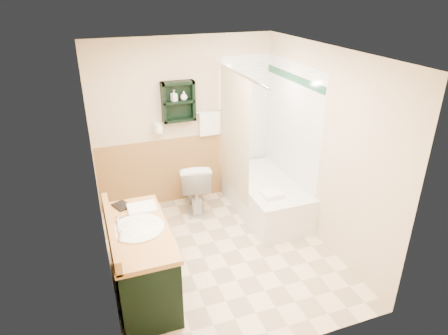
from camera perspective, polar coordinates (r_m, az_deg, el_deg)
The scene contains 25 objects.
floor at distance 5.00m, azimuth -0.46°, elevation -12.15°, with size 3.00×3.00×0.00m, color beige.
back_wall at distance 5.74m, azimuth -5.68°, elevation 6.37°, with size 2.60×0.04×2.40m, color beige.
left_wall at distance 4.17m, azimuth -17.85°, elevation -2.16°, with size 0.04×3.00×2.40m, color beige.
right_wall at distance 4.95m, azimuth 14.04°, elevation 2.64°, with size 0.04×3.00×2.40m, color beige.
ceiling at distance 4.03m, azimuth -0.58°, elevation 16.44°, with size 2.60×3.00×0.04m, color white.
wainscot_left at distance 4.52m, azimuth -16.24°, elevation -10.03°, with size 2.98×2.98×1.00m, color #AE8446, non-canonical shape.
wainscot_back at distance 5.97m, azimuth -5.31°, elevation -0.11°, with size 2.58×2.58×1.00m, color #AE8446, non-canonical shape.
mirror_frame at distance 3.55m, azimuth -17.07°, elevation -1.55°, with size 1.30×1.30×1.00m, color brown, non-canonical shape.
mirror_glass at distance 3.55m, azimuth -16.99°, elevation -1.54°, with size 1.20×1.20×0.90m, color white, non-canonical shape.
tile_right at distance 5.57m, azimuth 9.34°, elevation 3.94°, with size 1.50×1.50×2.10m, color white, non-canonical shape.
tile_back at distance 6.07m, azimuth 3.92°, elevation 5.98°, with size 0.95×0.95×2.10m, color white, non-canonical shape.
tile_accent at distance 5.33m, azimuth 9.89°, elevation 12.49°, with size 1.50×1.50×0.10m, color #14482D, non-canonical shape.
wall_shelf at distance 5.51m, azimuth -6.54°, elevation 9.34°, with size 0.45×0.15×0.55m, color black.
hair_dryer at distance 5.57m, azimuth -9.43°, elevation 5.59°, with size 0.10×0.24×0.18m, color white, non-canonical shape.
towel_bar at distance 5.72m, azimuth -2.15°, elevation 8.00°, with size 0.40×0.06×0.40m, color white, non-canonical shape.
curtain_rod at distance 4.98m, azimuth 2.35°, elevation 13.16°, with size 0.03×0.03×1.60m, color silver.
shower_curtain at distance 5.38m, azimuth 1.48°, elevation 4.62°, with size 1.05×1.05×1.70m, color beige, non-canonical shape.
vanity at distance 4.30m, azimuth -11.70°, elevation -13.07°, with size 0.59×1.28×0.81m, color black.
bathtub at distance 5.69m, azimuth 6.03°, elevation -4.22°, with size 0.77×1.50×0.51m, color silver.
toilet at distance 5.74m, azimuth -4.31°, elevation -2.56°, with size 0.43×0.76×0.75m, color silver.
counter_towel at distance 4.36m, azimuth -11.65°, elevation -5.70°, with size 0.30×0.23×0.04m, color white.
vanity_book at distance 4.40m, azimuth -15.38°, elevation -4.63°, with size 0.15×0.02×0.20m, color black.
tub_towel at distance 5.16m, azimuth 6.85°, elevation -3.85°, with size 0.25×0.21×0.07m, color white.
soap_bottle_a at distance 5.48m, azimuth -7.14°, elevation 9.76°, with size 0.07×0.15×0.07m, color silver.
soap_bottle_b at distance 5.50m, azimuth -5.75°, elevation 10.05°, with size 0.09×0.12×0.09m, color silver.
Camera 1 is at (-1.34, -3.76, 3.02)m, focal length 32.00 mm.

